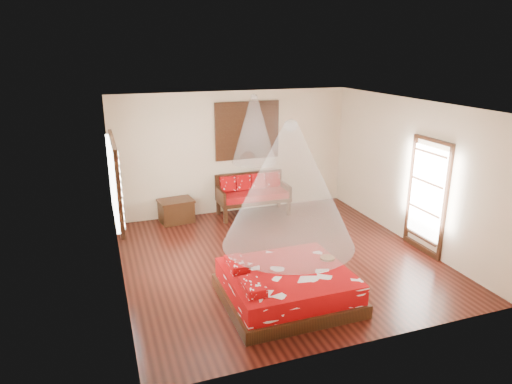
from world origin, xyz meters
TOP-DOWN VIEW (x-y plane):
  - room at (0.00, 0.00)m, footprint 5.54×5.54m
  - bed at (-0.45, -1.44)m, footprint 1.92×1.74m
  - daybed at (0.32, 2.37)m, footprint 1.63×0.73m
  - storage_chest at (-1.44, 2.45)m, footprint 0.81×0.63m
  - shutter_panel at (0.32, 2.72)m, footprint 1.52×0.06m
  - window_left at (-2.71, 0.20)m, footprint 0.10×1.74m
  - glazed_door at (2.72, -0.60)m, footprint 0.08×1.02m
  - wine_tray at (0.33, -1.27)m, footprint 0.23×0.23m
  - mosquito_net_main at (-0.44, -1.44)m, footprint 1.93×1.93m
  - mosquito_net_daybed at (0.32, 2.25)m, footprint 0.99×0.99m

SIDE VIEW (x-z plane):
  - bed at x=-0.45m, z-range -0.06..0.56m
  - storage_chest at x=-1.44m, z-range 0.00..0.52m
  - daybed at x=0.32m, z-range 0.05..0.99m
  - wine_tray at x=0.33m, z-range 0.45..0.65m
  - glazed_door at x=2.72m, z-range -0.01..2.15m
  - room at x=0.00m, z-range -0.02..2.82m
  - window_left at x=-2.71m, z-range 1.03..2.37m
  - mosquito_net_main at x=-0.44m, z-range 0.95..2.75m
  - shutter_panel at x=0.32m, z-range 1.24..2.56m
  - mosquito_net_daybed at x=0.32m, z-range 1.25..2.75m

